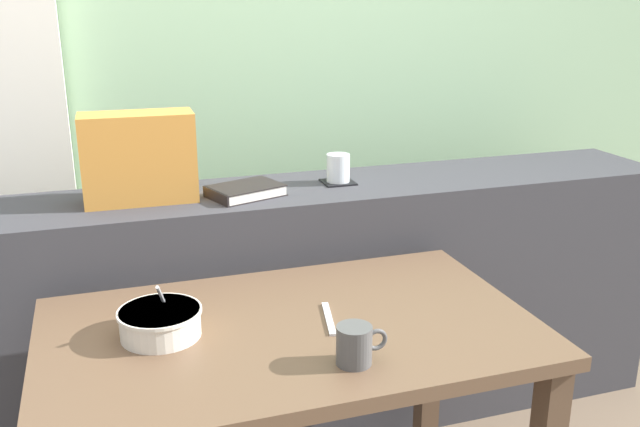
# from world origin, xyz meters

# --- Properties ---
(outdoor_backdrop) EXTENTS (4.80, 0.08, 2.80)m
(outdoor_backdrop) POSITION_xyz_m (0.00, 1.17, 1.40)
(outdoor_backdrop) COLOR #9EC699
(outdoor_backdrop) RESTS_ON ground
(dark_console_ledge) EXTENTS (2.80, 0.39, 0.85)m
(dark_console_ledge) POSITION_xyz_m (0.00, 0.55, 0.42)
(dark_console_ledge) COLOR #38383D
(dark_console_ledge) RESTS_ON ground
(breakfast_table) EXTENTS (1.15, 0.69, 0.69)m
(breakfast_table) POSITION_xyz_m (-0.07, -0.05, 0.58)
(breakfast_table) COLOR brown
(breakfast_table) RESTS_ON ground
(coaster_square) EXTENTS (0.10, 0.10, 0.00)m
(coaster_square) POSITION_xyz_m (0.26, 0.56, 0.85)
(coaster_square) COLOR black
(coaster_square) RESTS_ON dark_console_ledge
(juice_glass) EXTENTS (0.07, 0.07, 0.09)m
(juice_glass) POSITION_xyz_m (0.26, 0.56, 0.89)
(juice_glass) COLOR white
(juice_glass) RESTS_ON coaster_square
(closed_book) EXTENTS (0.25, 0.21, 0.03)m
(closed_book) POSITION_xyz_m (-0.05, 0.51, 0.86)
(closed_book) COLOR black
(closed_book) RESTS_ON dark_console_ledge
(throw_pillow) EXTENTS (0.32, 0.15, 0.26)m
(throw_pillow) POSITION_xyz_m (-0.35, 0.55, 0.98)
(throw_pillow) COLOR #D18938
(throw_pillow) RESTS_ON dark_console_ledge
(soup_bowl) EXTENTS (0.19, 0.19, 0.14)m
(soup_bowl) POSITION_xyz_m (-0.37, -0.01, 0.72)
(soup_bowl) COLOR silver
(soup_bowl) RESTS_ON breakfast_table
(fork_utensil) EXTENTS (0.05, 0.17, 0.01)m
(fork_utensil) POSITION_xyz_m (0.02, -0.05, 0.69)
(fork_utensil) COLOR silver
(fork_utensil) RESTS_ON breakfast_table
(ceramic_mug) EXTENTS (0.11, 0.08, 0.08)m
(ceramic_mug) POSITION_xyz_m (0.01, -0.26, 0.73)
(ceramic_mug) COLOR #4C4C4C
(ceramic_mug) RESTS_ON breakfast_table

